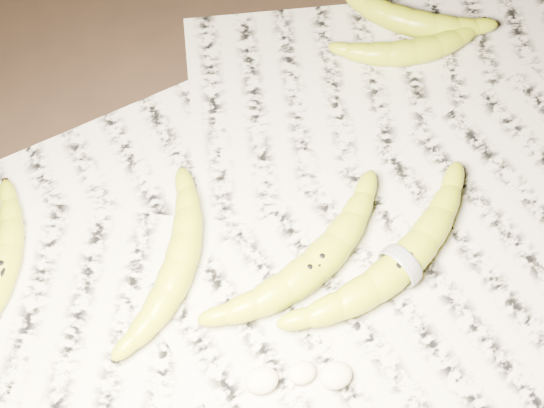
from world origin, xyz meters
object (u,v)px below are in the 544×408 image
object	(u,v)px
banana_left_a	(0,275)
banana_upper_a	(414,50)
banana_left_b	(179,265)
banana_upper_b	(411,20)
banana_taped	(401,264)
banana_center	(314,266)

from	to	relation	value
banana_left_a	banana_upper_a	bearing A→B (deg)	-47.56
banana_left_b	banana_upper_b	size ratio (longest dim) A/B	1.11
banana_taped	banana_upper_b	world-z (taller)	banana_taped
banana_taped	banana_left_a	bearing A→B (deg)	138.61
banana_left_a	banana_upper_b	world-z (taller)	banana_upper_b
banana_left_a	banana_upper_a	distance (m)	0.54
banana_left_b	banana_upper_a	distance (m)	0.39
banana_left_a	banana_upper_a	world-z (taller)	same
banana_left_b	banana_center	size ratio (longest dim) A/B	0.88
banana_upper_b	banana_center	bearing A→B (deg)	-92.79
banana_center	banana_upper_b	world-z (taller)	banana_center
banana_upper_b	banana_left_b	bearing A→B (deg)	-110.70
banana_left_b	banana_taped	distance (m)	0.23
banana_taped	banana_upper_b	distance (m)	0.33
banana_left_b	banana_upper_b	bearing A→B (deg)	-24.55
banana_center	banana_taped	size ratio (longest dim) A/B	0.90
banana_left_b	banana_center	bearing A→B (deg)	-76.12
banana_taped	banana_upper_a	xyz separation A→B (m)	(0.11, 0.26, -0.00)
banana_upper_b	banana_taped	bearing A→B (deg)	-78.25
banana_left_b	banana_upper_a	xyz separation A→B (m)	(0.34, 0.20, -0.00)
banana_center	banana_upper_a	xyz separation A→B (m)	(0.20, 0.24, -0.00)
banana_left_b	banana_upper_a	world-z (taller)	banana_left_b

